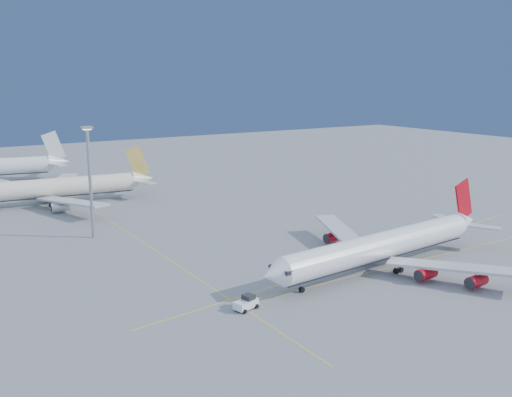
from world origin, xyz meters
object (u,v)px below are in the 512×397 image
object	(u,v)px
airliner_virgin	(386,245)
pushback_tug	(246,303)
airliner_etihad	(52,188)
light_mast	(90,173)

from	to	relation	value
airliner_virgin	pushback_tug	xyz separation A→B (m)	(-35.55, -3.21, -3.63)
airliner_virgin	airliner_etihad	size ratio (longest dim) A/B	0.99
airliner_virgin	pushback_tug	distance (m)	35.88
airliner_virgin	light_mast	bearing A→B (deg)	124.11
pushback_tug	light_mast	distance (m)	60.23
airliner_etihad	pushback_tug	size ratio (longest dim) A/B	13.67
airliner_etihad	airliner_virgin	bearing A→B (deg)	-59.64
airliner_etihad	light_mast	distance (m)	45.18
airliner_etihad	light_mast	size ratio (longest dim) A/B	2.38
airliner_virgin	airliner_etihad	distance (m)	107.70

